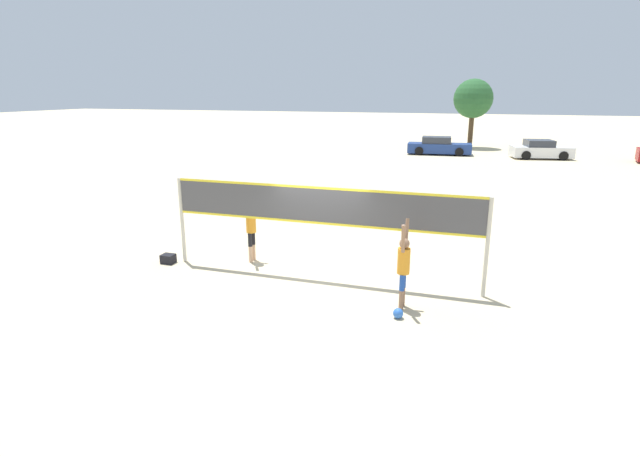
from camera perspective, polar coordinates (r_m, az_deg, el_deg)
ground_plane at (r=13.27m, az=0.00°, el=-5.58°), size 200.00×200.00×0.00m
volleyball_net at (r=12.73m, az=0.00°, el=2.02°), size 8.33×0.10×2.43m
player_spiker at (r=11.27m, az=9.53°, el=-3.95°), size 0.28×0.69×2.03m
player_blocker at (r=14.31m, az=-7.89°, el=0.54°), size 0.28×0.70×2.12m
volleyball at (r=11.09m, az=8.92°, el=-9.55°), size 0.23×0.23×0.23m
gear_bag at (r=14.93m, az=-16.96°, el=-3.33°), size 0.36×0.31×0.26m
parked_car_near at (r=39.93m, az=13.41°, el=9.11°), size 4.89×2.15×1.35m
parked_car_far at (r=39.84m, az=23.91°, el=8.20°), size 4.37×2.65×1.34m
tree_left_cluster at (r=45.31m, az=17.11°, el=13.96°), size 3.26×3.26×5.74m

